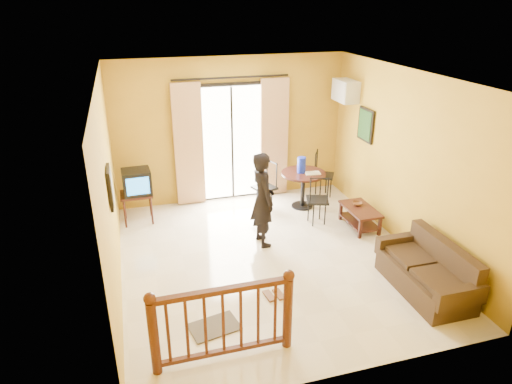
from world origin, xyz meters
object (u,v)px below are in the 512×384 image
object	(u,v)px
sofa	(428,273)
dining_table	(303,180)
television	(137,182)
coffee_table	(360,214)
standing_person	(263,199)

from	to	relation	value
sofa	dining_table	bearing A→B (deg)	102.32
sofa	television	bearing A→B (deg)	138.78
coffee_table	standing_person	size ratio (longest dim) A/B	0.53
dining_table	coffee_table	size ratio (longest dim) A/B	1.02
coffee_table	sofa	size ratio (longest dim) A/B	0.55
standing_person	coffee_table	bearing A→B (deg)	-93.38
sofa	standing_person	bearing A→B (deg)	133.72
coffee_table	television	bearing A→B (deg)	160.43
sofa	coffee_table	bearing A→B (deg)	90.21
coffee_table	standing_person	distance (m)	1.89
dining_table	sofa	world-z (taller)	sofa
dining_table	standing_person	size ratio (longest dim) A/B	0.54
coffee_table	sofa	world-z (taller)	sofa
television	sofa	distance (m)	4.99
coffee_table	dining_table	bearing A→B (deg)	121.01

